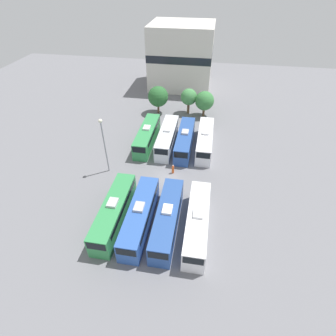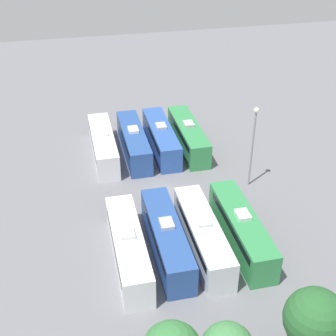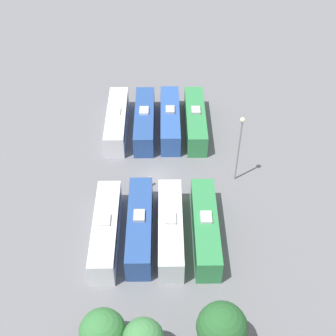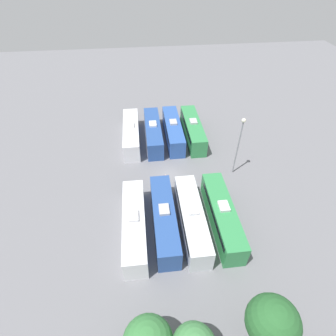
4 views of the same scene
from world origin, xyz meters
name	(u,v)px [view 1 (image 1 of 4)]	position (x,y,z in m)	size (l,w,h in m)	color
ground_plane	(167,178)	(0.00, 0.00, 0.00)	(123.24, 123.24, 0.00)	slate
bus_0	(114,211)	(-5.37, -9.53, 1.72)	(2.63, 11.96, 3.48)	#338C4C
bus_1	(140,215)	(-1.89, -9.68, 1.72)	(2.63, 11.96, 3.48)	#2D56A8
bus_2	(167,218)	(1.64, -9.50, 1.72)	(2.63, 11.96, 3.48)	#284C93
bus_3	(197,222)	(5.43, -9.49, 1.72)	(2.63, 11.96, 3.48)	white
bus_4	(147,135)	(-5.43, 9.52, 1.72)	(2.63, 11.96, 3.48)	#338C4C
bus_5	(167,137)	(-1.66, 9.59, 1.72)	(2.63, 11.96, 3.48)	silver
bus_6	(185,139)	(1.66, 9.22, 1.72)	(2.63, 11.96, 3.48)	#284C93
bus_7	(205,140)	(5.26, 9.74, 1.72)	(2.63, 11.96, 3.48)	white
worker_person	(173,169)	(0.67, 1.48, 0.75)	(0.36, 0.36, 1.62)	#CC4C19
light_pole	(103,138)	(-9.82, 0.33, 6.25)	(0.60, 0.60, 9.48)	gray
tree_0	(158,97)	(-5.85, 22.23, 3.83)	(4.44, 4.44, 6.07)	brown
tree_1	(189,97)	(0.80, 23.18, 3.80)	(3.54, 3.54, 5.62)	brown
tree_2	(205,101)	(4.29, 22.38, 3.53)	(4.06, 4.06, 5.58)	brown
depot_building	(182,56)	(-3.04, 39.66, 7.77)	(15.73, 13.99, 15.38)	beige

